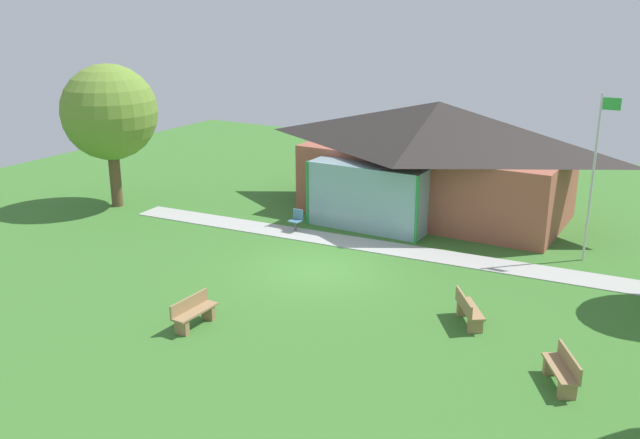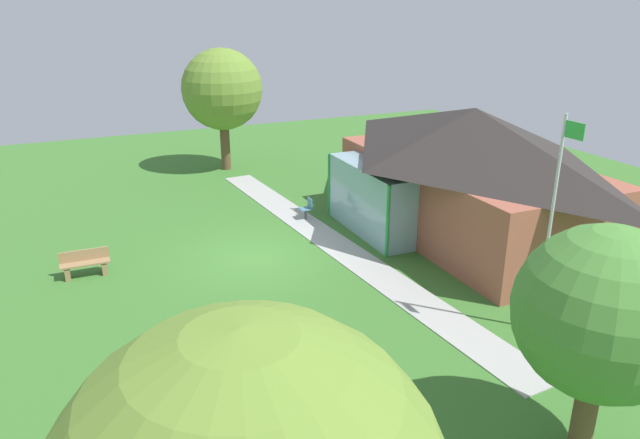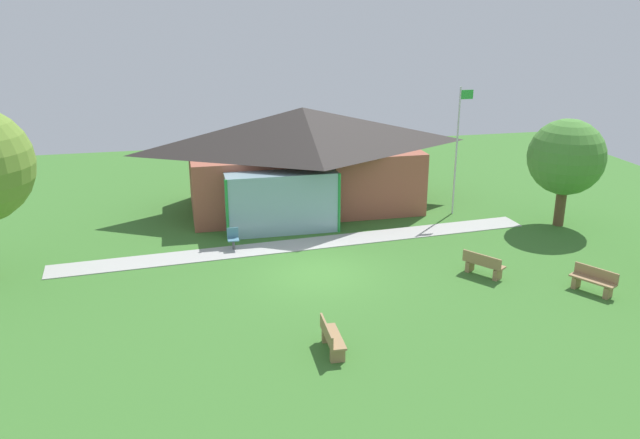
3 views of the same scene
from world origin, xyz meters
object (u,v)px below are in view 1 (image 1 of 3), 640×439
at_px(tree_west_hedge, 109,113).
at_px(pavilion, 434,157).
at_px(flagpole, 595,171).
at_px(bench_lawn_far_right, 562,371).
at_px(patio_chair_west, 296,221).
at_px(bench_mid_right, 468,310).
at_px(bench_front_center, 194,313).

bearing_deg(tree_west_hedge, pavilion, 24.66).
xyz_separation_m(flagpole, bench_lawn_far_right, (1.12, -8.91, -2.78)).
bearing_deg(patio_chair_west, tree_west_hedge, 6.98).
xyz_separation_m(bench_mid_right, patio_chair_west, (-8.43, 4.50, 0.01)).
bearing_deg(pavilion, flagpole, -20.02).
relative_size(patio_chair_west, tree_west_hedge, 0.14).
relative_size(bench_front_center, patio_chair_west, 1.75).
height_order(pavilion, flagpole, flagpole).
bearing_deg(bench_front_center, bench_mid_right, 122.23).
relative_size(flagpole, tree_west_hedge, 0.95).
xyz_separation_m(bench_front_center, patio_chair_west, (-1.93, 8.43, 0.01)).
distance_m(bench_mid_right, tree_west_hedge, 17.80).
bearing_deg(bench_lawn_far_right, flagpole, -22.87).
relative_size(bench_mid_right, patio_chair_west, 1.73).
distance_m(bench_front_center, tree_west_hedge, 13.46).
distance_m(pavilion, bench_lawn_far_right, 13.85).
height_order(bench_front_center, patio_chair_west, patio_chair_west).
height_order(pavilion, bench_front_center, pavilion).
distance_m(flagpole, bench_front_center, 13.91).
bearing_deg(bench_lawn_far_right, pavilion, 4.25).
height_order(bench_mid_right, patio_chair_west, patio_chair_west).
height_order(flagpole, bench_lawn_far_right, flagpole).
height_order(bench_lawn_far_right, bench_mid_right, same).
xyz_separation_m(pavilion, patio_chair_west, (-3.70, -4.74, -2.03)).
distance_m(pavilion, flagpole, 7.06).
bearing_deg(bench_mid_right, flagpole, 130.19).
height_order(bench_lawn_far_right, patio_chair_west, patio_chair_west).
height_order(bench_lawn_far_right, tree_west_hedge, tree_west_hedge).
height_order(patio_chair_west, tree_west_hedge, tree_west_hedge).
xyz_separation_m(flagpole, patio_chair_west, (-10.29, -2.33, -2.76)).
bearing_deg(pavilion, patio_chair_west, -127.98).
xyz_separation_m(flagpole, bench_mid_right, (-1.86, -6.83, -2.78)).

